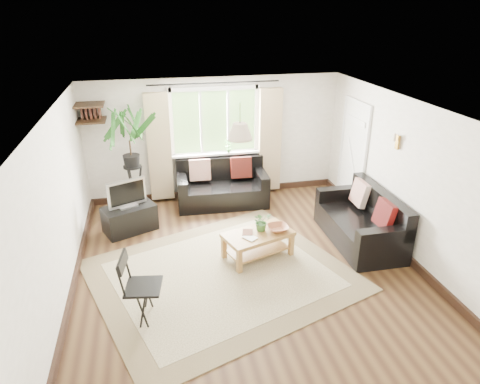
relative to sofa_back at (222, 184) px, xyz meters
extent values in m
plane|color=black|center=(-0.04, -2.25, -0.41)|extent=(5.50, 5.50, 0.00)
plane|color=white|center=(-0.04, -2.25, 1.99)|extent=(5.50, 5.50, 0.00)
cube|color=beige|center=(-0.04, 0.50, 0.79)|extent=(5.00, 0.02, 2.40)
cube|color=beige|center=(-0.04, -5.00, 0.79)|extent=(5.00, 0.02, 2.40)
cube|color=beige|center=(-2.54, -2.25, 0.79)|extent=(0.02, 5.50, 2.40)
cube|color=beige|center=(2.46, -2.25, 0.79)|extent=(0.02, 5.50, 2.40)
cube|color=beige|center=(-0.45, -2.44, -0.40)|extent=(4.27, 3.96, 0.02)
cube|color=silver|center=(2.43, -0.55, 0.59)|extent=(0.06, 0.96, 2.06)
imported|color=#315E25|center=(0.27, -1.98, 0.17)|extent=(0.32, 0.29, 0.30)
imported|color=brown|center=(0.51, -2.05, 0.06)|extent=(0.35, 0.35, 0.08)
imported|color=white|center=(-0.03, -2.23, 0.03)|extent=(0.24, 0.26, 0.02)
imported|color=#502D20|center=(-0.04, -2.01, 0.03)|extent=(0.21, 0.24, 0.02)
cube|color=black|center=(-1.77, -0.75, -0.18)|extent=(0.98, 0.79, 0.46)
imported|color=#2D6023|center=(0.21, 0.38, 0.66)|extent=(0.14, 0.10, 0.27)
camera|label=1|loc=(-1.30, -7.61, 3.24)|focal=32.00mm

